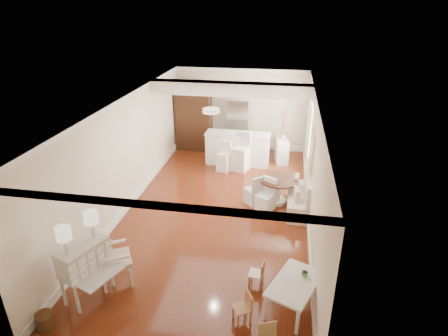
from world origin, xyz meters
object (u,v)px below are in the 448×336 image
(kids_chair_a, at_px, (242,308))
(fridge, at_px, (248,127))
(slip_chair_near, at_px, (265,195))
(wicker_basket, at_px, (45,321))
(slip_chair_far, at_px, (254,189))
(gustavian_armchair, at_px, (115,258))
(dining_table, at_px, (278,191))
(kids_table, at_px, (294,295))
(kids_chair_b, at_px, (256,273))
(bar_stool_left, at_px, (224,157))
(sideboard, at_px, (281,150))
(bar_stool_right, at_px, (240,152))
(pantry_cabinet, at_px, (194,117))
(secretary_bureau, at_px, (86,271))
(breakfast_counter, at_px, (238,149))

(kids_chair_a, distance_m, fridge, 7.60)
(kids_chair_a, bearing_deg, slip_chair_near, 148.99)
(wicker_basket, bearing_deg, kids_chair_a, 12.23)
(wicker_basket, height_order, slip_chair_far, slip_chair_far)
(gustavian_armchair, relative_size, dining_table, 1.03)
(kids_table, distance_m, kids_chair_b, 0.81)
(dining_table, distance_m, fridge, 3.68)
(kids_chair_b, height_order, bar_stool_left, bar_stool_left)
(bar_stool_left, bearing_deg, wicker_basket, -89.23)
(dining_table, distance_m, sideboard, 2.80)
(dining_table, bearing_deg, fridge, 109.07)
(bar_stool_left, height_order, bar_stool_right, bar_stool_right)
(pantry_cabinet, bearing_deg, wicker_basket, -93.13)
(slip_chair_far, relative_size, fridge, 0.45)
(slip_chair_far, bearing_deg, fridge, -123.15)
(wicker_basket, bearing_deg, kids_chair_b, 25.61)
(wicker_basket, relative_size, kids_chair_b, 0.51)
(wicker_basket, distance_m, kids_chair_b, 3.63)
(secretary_bureau, distance_m, bar_stool_right, 6.18)
(kids_chair_b, relative_size, pantry_cabinet, 0.24)
(secretary_bureau, xyz_separation_m, wicker_basket, (-0.35, -0.80, -0.41))
(bar_stool_left, height_order, pantry_cabinet, pantry_cabinet)
(wicker_basket, xyz_separation_m, kids_chair_b, (3.27, 1.57, 0.14))
(secretary_bureau, bearing_deg, gustavian_armchair, 73.50)
(kids_table, height_order, pantry_cabinet, pantry_cabinet)
(bar_stool_left, bearing_deg, kids_chair_a, -61.11)
(wicker_basket, xyz_separation_m, breakfast_counter, (2.15, 7.16, 0.37))
(pantry_cabinet, bearing_deg, sideboard, -12.27)
(breakfast_counter, relative_size, sideboard, 2.51)
(secretary_bureau, xyz_separation_m, slip_chair_near, (2.89, 3.58, -0.14))
(kids_table, bearing_deg, wicker_basket, -164.09)
(slip_chair_far, bearing_deg, kids_table, 64.03)
(kids_chair_b, distance_m, bar_stool_right, 5.20)
(secretary_bureau, distance_m, slip_chair_near, 4.60)
(secretary_bureau, height_order, bar_stool_right, bar_stool_right)
(wicker_basket, height_order, kids_chair_a, kids_chair_a)
(gustavian_armchair, distance_m, sideboard, 6.94)
(slip_chair_far, bearing_deg, bar_stool_left, -101.49)
(slip_chair_far, xyz_separation_m, fridge, (-0.57, 3.56, 0.49))
(breakfast_counter, xyz_separation_m, bar_stool_right, (0.15, -0.49, 0.08))
(gustavian_armchair, height_order, kids_chair_b, gustavian_armchair)
(secretary_bureau, height_order, kids_chair_a, secretary_bureau)
(secretary_bureau, height_order, slip_chair_far, secretary_bureau)
(bar_stool_right, bearing_deg, dining_table, -39.20)
(fridge, bearing_deg, dining_table, -70.93)
(bar_stool_left, relative_size, sideboard, 1.13)
(kids_chair_a, bearing_deg, kids_table, 89.21)
(secretary_bureau, height_order, wicker_basket, secretary_bureau)
(pantry_cabinet, bearing_deg, gustavian_armchair, -88.08)
(slip_chair_far, height_order, breakfast_counter, breakfast_counter)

